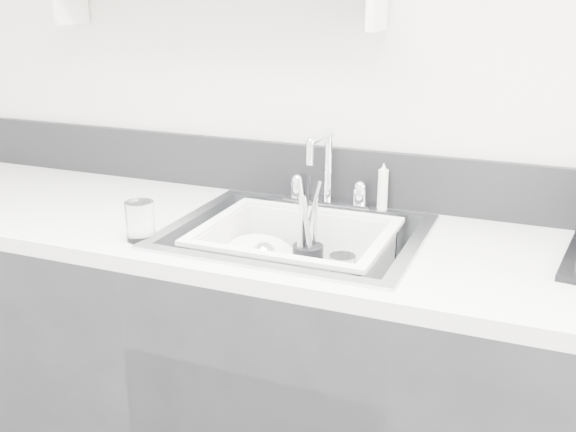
% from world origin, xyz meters
% --- Properties ---
extents(counter_run, '(3.20, 0.62, 0.92)m').
position_xyz_m(counter_run, '(0.00, 1.19, 0.46)').
color(counter_run, black).
rests_on(counter_run, ground).
extents(backsplash, '(3.20, 0.02, 0.16)m').
position_xyz_m(backsplash, '(0.00, 1.49, 1.00)').
color(backsplash, black).
rests_on(backsplash, counter_run).
extents(sink, '(0.64, 0.52, 0.20)m').
position_xyz_m(sink, '(0.00, 1.19, 0.83)').
color(sink, silver).
rests_on(sink, counter_run).
extents(faucet, '(0.26, 0.18, 0.23)m').
position_xyz_m(faucet, '(0.00, 1.44, 0.98)').
color(faucet, silver).
rests_on(faucet, counter_run).
extents(side_sprayer, '(0.03, 0.03, 0.14)m').
position_xyz_m(side_sprayer, '(0.16, 1.44, 0.99)').
color(side_sprayer, white).
rests_on(side_sprayer, counter_run).
extents(wash_tub, '(0.56, 0.49, 0.19)m').
position_xyz_m(wash_tub, '(0.00, 1.18, 0.85)').
color(wash_tub, white).
rests_on(wash_tub, sink).
extents(plate_stack, '(0.25, 0.24, 0.10)m').
position_xyz_m(plate_stack, '(-0.10, 1.20, 0.79)').
color(plate_stack, white).
rests_on(plate_stack, wash_tub).
extents(utensil_cup, '(0.08, 0.08, 0.27)m').
position_xyz_m(utensil_cup, '(0.02, 1.24, 0.83)').
color(utensil_cup, black).
rests_on(utensil_cup, wash_tub).
extents(ladle, '(0.26, 0.26, 0.08)m').
position_xyz_m(ladle, '(-0.06, 1.19, 0.81)').
color(ladle, silver).
rests_on(ladle, wash_tub).
extents(tumbler_in_tub, '(0.09, 0.09, 0.10)m').
position_xyz_m(tumbler_in_tub, '(0.12, 1.22, 0.82)').
color(tumbler_in_tub, white).
rests_on(tumbler_in_tub, wash_tub).
extents(tumbler_counter, '(0.09, 0.09, 0.10)m').
position_xyz_m(tumbler_counter, '(-0.33, 0.99, 0.97)').
color(tumbler_counter, white).
rests_on(tumbler_counter, counter_run).
extents(bowl_small, '(0.11, 0.11, 0.03)m').
position_xyz_m(bowl_small, '(0.06, 1.11, 0.78)').
color(bowl_small, white).
rests_on(bowl_small, wash_tub).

